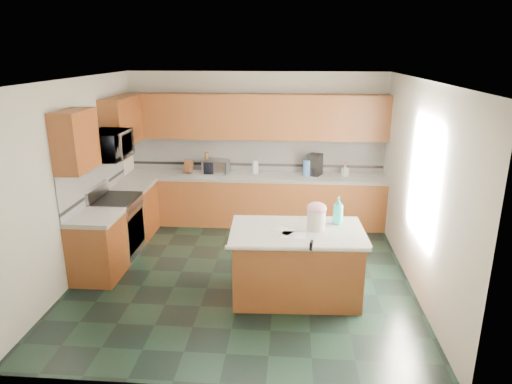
# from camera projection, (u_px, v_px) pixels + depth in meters

# --- Properties ---
(floor) EXTENTS (4.60, 4.60, 0.00)m
(floor) POSITION_uv_depth(u_px,v_px,m) (244.00, 274.00, 6.50)
(floor) COLOR black
(floor) RESTS_ON ground
(ceiling) EXTENTS (4.60, 4.60, 0.00)m
(ceiling) POSITION_uv_depth(u_px,v_px,m) (242.00, 80.00, 5.70)
(ceiling) COLOR white
(ceiling) RESTS_ON ground
(wall_back) EXTENTS (4.60, 0.04, 2.70)m
(wall_back) POSITION_uv_depth(u_px,v_px,m) (256.00, 148.00, 8.31)
(wall_back) COLOR silver
(wall_back) RESTS_ON ground
(wall_front) EXTENTS (4.60, 0.04, 2.70)m
(wall_front) POSITION_uv_depth(u_px,v_px,m) (214.00, 259.00, 3.89)
(wall_front) COLOR silver
(wall_front) RESTS_ON ground
(wall_left) EXTENTS (0.04, 4.60, 2.70)m
(wall_left) POSITION_uv_depth(u_px,v_px,m) (75.00, 179.00, 6.27)
(wall_left) COLOR silver
(wall_left) RESTS_ON ground
(wall_right) EXTENTS (0.04, 4.60, 2.70)m
(wall_right) POSITION_uv_depth(u_px,v_px,m) (420.00, 187.00, 5.93)
(wall_right) COLOR silver
(wall_right) RESTS_ON ground
(back_base_cab) EXTENTS (4.60, 0.60, 0.86)m
(back_base_cab) POSITION_uv_depth(u_px,v_px,m) (255.00, 201.00, 8.28)
(back_base_cab) COLOR #50210B
(back_base_cab) RESTS_ON ground
(back_countertop) EXTENTS (4.60, 0.64, 0.06)m
(back_countertop) POSITION_uv_depth(u_px,v_px,m) (255.00, 177.00, 8.14)
(back_countertop) COLOR white
(back_countertop) RESTS_ON back_base_cab
(back_upper_cab) EXTENTS (4.60, 0.33, 0.78)m
(back_upper_cab) POSITION_uv_depth(u_px,v_px,m) (255.00, 117.00, 7.96)
(back_upper_cab) COLOR #50210B
(back_upper_cab) RESTS_ON wall_back
(back_backsplash) EXTENTS (4.60, 0.02, 0.63)m
(back_backsplash) POSITION_uv_depth(u_px,v_px,m) (256.00, 154.00, 8.31)
(back_backsplash) COLOR silver
(back_backsplash) RESTS_ON back_countertop
(back_accent_band) EXTENTS (4.60, 0.01, 0.05)m
(back_accent_band) POSITION_uv_depth(u_px,v_px,m) (256.00, 165.00, 8.36)
(back_accent_band) COLOR black
(back_accent_band) RESTS_ON back_countertop
(left_base_cab_rear) EXTENTS (0.60, 0.82, 0.86)m
(left_base_cab_rear) POSITION_uv_depth(u_px,v_px,m) (134.00, 211.00, 7.75)
(left_base_cab_rear) COLOR #50210B
(left_base_cab_rear) RESTS_ON ground
(left_counter_rear) EXTENTS (0.64, 0.82, 0.06)m
(left_counter_rear) POSITION_uv_depth(u_px,v_px,m) (132.00, 185.00, 7.61)
(left_counter_rear) COLOR white
(left_counter_rear) RESTS_ON left_base_cab_rear
(left_base_cab_front) EXTENTS (0.60, 0.72, 0.86)m
(left_base_cab_front) POSITION_uv_depth(u_px,v_px,m) (98.00, 249.00, 6.30)
(left_base_cab_front) COLOR #50210B
(left_base_cab_front) RESTS_ON ground
(left_counter_front) EXTENTS (0.64, 0.72, 0.06)m
(left_counter_front) POSITION_uv_depth(u_px,v_px,m) (94.00, 217.00, 6.16)
(left_counter_front) COLOR white
(left_counter_front) RESTS_ON left_base_cab_front
(left_backsplash) EXTENTS (0.02, 2.30, 0.63)m
(left_backsplash) POSITION_uv_depth(u_px,v_px,m) (95.00, 177.00, 6.83)
(left_backsplash) COLOR silver
(left_backsplash) RESTS_ON wall_left
(left_accent_band) EXTENTS (0.01, 2.30, 0.05)m
(left_accent_band) POSITION_uv_depth(u_px,v_px,m) (97.00, 189.00, 6.89)
(left_accent_band) COLOR black
(left_accent_band) RESTS_ON wall_left
(left_upper_cab_rear) EXTENTS (0.33, 1.09, 0.78)m
(left_upper_cab_rear) POSITION_uv_depth(u_px,v_px,m) (122.00, 121.00, 7.44)
(left_upper_cab_rear) COLOR #50210B
(left_upper_cab_rear) RESTS_ON wall_left
(left_upper_cab_front) EXTENTS (0.33, 0.72, 0.78)m
(left_upper_cab_front) POSITION_uv_depth(u_px,v_px,m) (75.00, 141.00, 5.86)
(left_upper_cab_front) COLOR #50210B
(left_upper_cab_front) RESTS_ON wall_left
(range_body) EXTENTS (0.60, 0.76, 0.88)m
(range_body) POSITION_uv_depth(u_px,v_px,m) (117.00, 228.00, 7.00)
(range_body) COLOR #B7B7BC
(range_body) RESTS_ON ground
(range_oven_door) EXTENTS (0.02, 0.68, 0.55)m
(range_oven_door) POSITION_uv_depth(u_px,v_px,m) (136.00, 231.00, 6.99)
(range_oven_door) COLOR black
(range_oven_door) RESTS_ON range_body
(range_cooktop) EXTENTS (0.62, 0.78, 0.04)m
(range_cooktop) POSITION_uv_depth(u_px,v_px,m) (115.00, 200.00, 6.86)
(range_cooktop) COLOR black
(range_cooktop) RESTS_ON range_body
(range_handle) EXTENTS (0.02, 0.66, 0.02)m
(range_handle) POSITION_uv_depth(u_px,v_px,m) (136.00, 208.00, 6.87)
(range_handle) COLOR #B7B7BC
(range_handle) RESTS_ON range_body
(range_backguard) EXTENTS (0.06, 0.76, 0.18)m
(range_backguard) POSITION_uv_depth(u_px,v_px,m) (97.00, 192.00, 6.84)
(range_backguard) COLOR #B7B7BC
(range_backguard) RESTS_ON range_body
(microwave) EXTENTS (0.50, 0.73, 0.41)m
(microwave) POSITION_uv_depth(u_px,v_px,m) (109.00, 145.00, 6.61)
(microwave) COLOR #B7B7BC
(microwave) RESTS_ON wall_left
(island_base) EXTENTS (1.60, 0.96, 0.86)m
(island_base) POSITION_uv_depth(u_px,v_px,m) (296.00, 266.00, 5.81)
(island_base) COLOR #50210B
(island_base) RESTS_ON ground
(island_top) EXTENTS (1.70, 1.06, 0.06)m
(island_top) POSITION_uv_depth(u_px,v_px,m) (297.00, 232.00, 5.67)
(island_top) COLOR white
(island_top) RESTS_ON island_base
(island_bullnose) EXTENTS (1.66, 0.13, 0.06)m
(island_bullnose) POSITION_uv_depth(u_px,v_px,m) (298.00, 249.00, 5.20)
(island_bullnose) COLOR white
(island_bullnose) RESTS_ON island_base
(treat_jar) EXTENTS (0.30, 0.30, 0.24)m
(treat_jar) POSITION_uv_depth(u_px,v_px,m) (316.00, 220.00, 5.64)
(treat_jar) COLOR silver
(treat_jar) RESTS_ON island_top
(treat_jar_lid) EXTENTS (0.25, 0.25, 0.15)m
(treat_jar_lid) POSITION_uv_depth(u_px,v_px,m) (317.00, 208.00, 5.59)
(treat_jar_lid) COLOR #EBA2B6
(treat_jar_lid) RESTS_ON treat_jar
(treat_jar_knob) EXTENTS (0.08, 0.03, 0.03)m
(treat_jar_knob) POSITION_uv_depth(u_px,v_px,m) (317.00, 204.00, 5.58)
(treat_jar_knob) COLOR tan
(treat_jar_knob) RESTS_ON treat_jar_lid
(treat_jar_knob_end_l) EXTENTS (0.04, 0.04, 0.04)m
(treat_jar_knob_end_l) POSITION_uv_depth(u_px,v_px,m) (313.00, 204.00, 5.58)
(treat_jar_knob_end_l) COLOR tan
(treat_jar_knob_end_l) RESTS_ON treat_jar_lid
(treat_jar_knob_end_r) EXTENTS (0.04, 0.04, 0.04)m
(treat_jar_knob_end_r) POSITION_uv_depth(u_px,v_px,m) (320.00, 204.00, 5.57)
(treat_jar_knob_end_r) COLOR tan
(treat_jar_knob_end_r) RESTS_ON treat_jar_lid
(soap_bottle_island) EXTENTS (0.17, 0.17, 0.36)m
(soap_bottle_island) POSITION_uv_depth(u_px,v_px,m) (338.00, 210.00, 5.81)
(soap_bottle_island) COLOR #27BCB4
(soap_bottle_island) RESTS_ON island_top
(paper_sheet_a) EXTENTS (0.30, 0.24, 0.00)m
(paper_sheet_a) POSITION_uv_depth(u_px,v_px,m) (294.00, 235.00, 5.50)
(paper_sheet_a) COLOR white
(paper_sheet_a) RESTS_ON island_top
(paper_sheet_b) EXTENTS (0.37, 0.34, 0.00)m
(paper_sheet_b) POSITION_uv_depth(u_px,v_px,m) (282.00, 230.00, 5.64)
(paper_sheet_b) COLOR white
(paper_sheet_b) RESTS_ON island_top
(clamp_body) EXTENTS (0.05, 0.11, 0.09)m
(clamp_body) POSITION_uv_depth(u_px,v_px,m) (311.00, 245.00, 5.19)
(clamp_body) COLOR black
(clamp_body) RESTS_ON island_top
(clamp_handle) EXTENTS (0.02, 0.07, 0.02)m
(clamp_handle) POSITION_uv_depth(u_px,v_px,m) (312.00, 249.00, 5.14)
(clamp_handle) COLOR black
(clamp_handle) RESTS_ON island_top
(knife_block) EXTENTS (0.18, 0.21, 0.26)m
(knife_block) POSITION_uv_depth(u_px,v_px,m) (188.00, 167.00, 8.23)
(knife_block) COLOR #472814
(knife_block) RESTS_ON back_countertop
(utensil_crock) EXTENTS (0.12, 0.12, 0.15)m
(utensil_crock) POSITION_uv_depth(u_px,v_px,m) (207.00, 169.00, 8.25)
(utensil_crock) COLOR black
(utensil_crock) RESTS_ON back_countertop
(utensil_bundle) EXTENTS (0.07, 0.07, 0.23)m
(utensil_bundle) POSITION_uv_depth(u_px,v_px,m) (207.00, 158.00, 8.19)
(utensil_bundle) COLOR #472814
(utensil_bundle) RESTS_ON utensil_crock
(toaster_oven) EXTENTS (0.49, 0.39, 0.25)m
(toaster_oven) POSITION_uv_depth(u_px,v_px,m) (216.00, 167.00, 8.19)
(toaster_oven) COLOR #B7B7BC
(toaster_oven) RESTS_ON back_countertop
(toaster_oven_door) EXTENTS (0.40, 0.01, 0.21)m
(toaster_oven_door) POSITION_uv_depth(u_px,v_px,m) (215.00, 169.00, 8.06)
(toaster_oven_door) COLOR black
(toaster_oven_door) RESTS_ON toaster_oven
(paper_towel) EXTENTS (0.11, 0.11, 0.25)m
(paper_towel) POSITION_uv_depth(u_px,v_px,m) (255.00, 167.00, 8.19)
(paper_towel) COLOR white
(paper_towel) RESTS_ON back_countertop
(paper_towel_base) EXTENTS (0.17, 0.17, 0.01)m
(paper_towel_base) POSITION_uv_depth(u_px,v_px,m) (255.00, 173.00, 8.22)
(paper_towel_base) COLOR #B7B7BC
(paper_towel_base) RESTS_ON back_countertop
(water_jug) EXTENTS (0.17, 0.17, 0.28)m
(water_jug) POSITION_uv_depth(u_px,v_px,m) (308.00, 167.00, 8.08)
(water_jug) COLOR #5785D8
(water_jug) RESTS_ON back_countertop
(water_jug_neck) EXTENTS (0.08, 0.08, 0.04)m
(water_jug_neck) POSITION_uv_depth(u_px,v_px,m) (308.00, 159.00, 8.03)
(water_jug_neck) COLOR #5785D8
(water_jug_neck) RESTS_ON water_jug
(coffee_maker) EXTENTS (0.30, 0.32, 0.38)m
(coffee_maker) POSITION_uv_depth(u_px,v_px,m) (315.00, 165.00, 8.07)
(coffee_maker) COLOR black
(coffee_maker) RESTS_ON back_countertop
(coffee_carafe) EXTENTS (0.16, 0.16, 0.16)m
(coffee_carafe) POSITION_uv_depth(u_px,v_px,m) (314.00, 172.00, 8.05)
(coffee_carafe) COLOR black
(coffee_carafe) RESTS_ON back_countertop
(soap_bottle_back) EXTENTS (0.14, 0.14, 0.22)m
(soap_bottle_back) POSITION_uv_depth(u_px,v_px,m) (345.00, 170.00, 8.03)
(soap_bottle_back) COLOR white
(soap_bottle_back) RESTS_ON back_countertop
(soap_back_cap) EXTENTS (0.02, 0.02, 0.03)m
(soap_back_cap) POSITION_uv_depth(u_px,v_px,m) (345.00, 163.00, 7.99)
(soap_back_cap) COLOR red
(soap_back_cap) RESTS_ON soap_bottle_back
(window_light_proxy) EXTENTS (0.02, 1.40, 1.10)m
(window_light_proxy) POSITION_uv_depth(u_px,v_px,m) (423.00, 180.00, 5.69)
(window_light_proxy) COLOR white
(window_light_proxy) RESTS_ON wall_right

